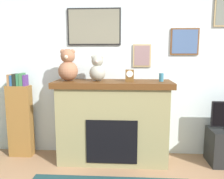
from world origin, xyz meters
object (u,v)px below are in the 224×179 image
(mantel_clock, at_px, (130,75))
(fireplace, at_px, (113,121))
(bookshelf, at_px, (20,118))
(teddy_bear_grey, at_px, (68,67))
(candle_jar, at_px, (161,77))
(teddy_bear_brown, at_px, (97,69))

(mantel_clock, bearing_deg, fireplace, 175.33)
(mantel_clock, bearing_deg, bookshelf, 176.81)
(fireplace, relative_size, teddy_bear_grey, 3.69)
(mantel_clock, height_order, teddy_bear_grey, teddy_bear_grey)
(candle_jar, height_order, teddy_bear_brown, teddy_bear_brown)
(fireplace, relative_size, bookshelf, 1.29)
(teddy_bear_brown, bearing_deg, candle_jar, 0.03)
(teddy_bear_brown, bearing_deg, bookshelf, 175.66)
(bookshelf, xyz_separation_m, teddy_bear_brown, (1.20, -0.09, 0.74))
(teddy_bear_grey, height_order, teddy_bear_brown, teddy_bear_grey)
(mantel_clock, bearing_deg, teddy_bear_brown, 179.88)
(fireplace, distance_m, teddy_bear_grey, 1.01)
(teddy_bear_brown, bearing_deg, mantel_clock, -0.12)
(fireplace, height_order, candle_jar, candle_jar)
(candle_jar, height_order, teddy_bear_grey, teddy_bear_grey)
(bookshelf, xyz_separation_m, candle_jar, (2.08, -0.09, 0.64))
(teddy_bear_grey, bearing_deg, bookshelf, 173.37)
(candle_jar, height_order, mantel_clock, mantel_clock)
(fireplace, xyz_separation_m, mantel_clock, (0.23, -0.02, 0.66))
(candle_jar, bearing_deg, teddy_bear_grey, -179.97)
(fireplace, bearing_deg, teddy_bear_grey, -178.34)
(mantel_clock, bearing_deg, candle_jar, 0.19)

